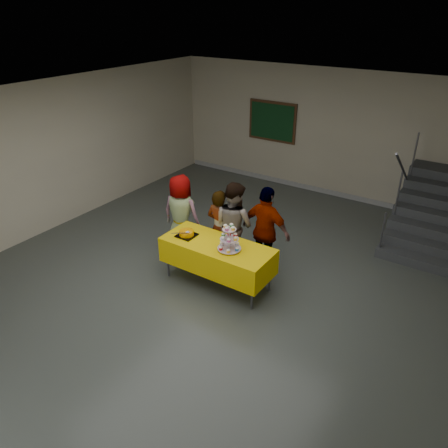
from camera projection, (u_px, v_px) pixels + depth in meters
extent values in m
plane|color=#4C514C|center=(205.00, 289.00, 7.31)|extent=(10.00, 10.00, 0.00)
cube|color=#C0B79B|center=(327.00, 134.00, 10.33)|extent=(8.00, 0.04, 3.00)
cube|color=#C0B79B|center=(39.00, 161.00, 8.59)|extent=(0.04, 10.00, 3.00)
cube|color=silver|center=(201.00, 108.00, 5.94)|extent=(8.00, 10.00, 0.04)
cube|color=#999999|center=(321.00, 190.00, 10.98)|extent=(7.90, 0.03, 0.12)
cylinder|color=#595960|center=(168.00, 258.00, 7.50)|extent=(0.04, 0.04, 0.73)
cylinder|color=#595960|center=(252.00, 290.00, 6.67)|extent=(0.04, 0.04, 0.73)
cylinder|color=#595960|center=(188.00, 244.00, 7.93)|extent=(0.04, 0.04, 0.73)
cylinder|color=#595960|center=(270.00, 272.00, 7.10)|extent=(0.04, 0.04, 0.73)
cube|color=#595960|center=(217.00, 245.00, 7.13)|extent=(1.80, 0.70, 0.02)
cube|color=#E6BD04|center=(217.00, 255.00, 7.22)|extent=(1.88, 0.78, 0.44)
cylinder|color=silver|center=(229.00, 250.00, 6.95)|extent=(0.18, 0.18, 0.01)
cylinder|color=silver|center=(229.00, 238.00, 6.85)|extent=(0.02, 0.02, 0.42)
cylinder|color=silver|center=(229.00, 248.00, 6.93)|extent=(0.38, 0.38, 0.01)
cylinder|color=silver|center=(229.00, 239.00, 6.86)|extent=(0.30, 0.30, 0.01)
cylinder|color=silver|center=(229.00, 229.00, 6.78)|extent=(0.22, 0.22, 0.01)
cube|color=black|center=(187.00, 235.00, 7.36)|extent=(0.30, 0.30, 0.02)
cylinder|color=orange|center=(187.00, 233.00, 7.34)|extent=(0.25, 0.25, 0.07)
ellipsoid|color=orange|center=(186.00, 231.00, 7.32)|extent=(0.25, 0.25, 0.05)
ellipsoid|color=white|center=(187.00, 232.00, 7.27)|extent=(0.08, 0.08, 0.02)
cube|color=silver|center=(181.00, 233.00, 7.23)|extent=(0.30, 0.16, 0.04)
imported|color=slate|center=(181.00, 214.00, 8.13)|extent=(0.81, 0.59, 1.52)
imported|color=#5C5C65|center=(220.00, 228.00, 7.70)|extent=(0.55, 0.38, 1.45)
imported|color=slate|center=(234.00, 225.00, 7.65)|extent=(0.88, 0.74, 1.60)
imported|color=slate|center=(266.00, 231.00, 7.47)|extent=(0.97, 0.48, 1.59)
cube|color=#424447|center=(413.00, 259.00, 7.98)|extent=(1.30, 0.30, 0.18)
cube|color=#424447|center=(417.00, 248.00, 8.16)|extent=(1.30, 0.30, 0.36)
cube|color=#424447|center=(422.00, 238.00, 8.34)|extent=(1.30, 0.30, 0.54)
cube|color=#424447|center=(426.00, 227.00, 8.52)|extent=(1.30, 0.30, 0.72)
cube|color=#424447|center=(430.00, 218.00, 8.71)|extent=(1.30, 0.30, 0.90)
cube|color=#424447|center=(434.00, 208.00, 8.89)|extent=(1.30, 0.30, 1.08)
cube|color=#424447|center=(438.00, 199.00, 9.07)|extent=(1.30, 0.30, 1.26)
cube|color=#424447|center=(440.00, 194.00, 9.29)|extent=(1.30, 0.30, 1.26)
cylinder|color=#595960|center=(382.00, 235.00, 8.07)|extent=(0.04, 0.04, 0.90)
cylinder|color=#595960|center=(398.00, 194.00, 8.42)|extent=(0.04, 0.04, 0.90)
cylinder|color=#595960|center=(415.00, 154.00, 8.84)|extent=(0.04, 0.04, 0.90)
cylinder|color=#595960|center=(403.00, 171.00, 8.25)|extent=(0.04, 1.85, 1.20)
cube|color=#472B16|center=(272.00, 121.00, 10.98)|extent=(1.30, 0.04, 1.00)
cube|color=#133C1B|center=(272.00, 122.00, 10.96)|extent=(1.18, 0.02, 0.88)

